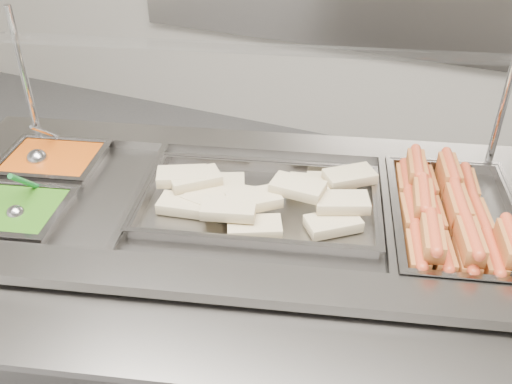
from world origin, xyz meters
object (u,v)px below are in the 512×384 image
at_px(sneeze_guard, 249,52).
at_px(pan_hotdogs, 454,225).
at_px(serving_spoon, 18,208).
at_px(ladle, 38,158).
at_px(pan_wraps, 259,206).
at_px(steam_counter, 241,306).

bearing_deg(sneeze_guard, pan_hotdogs, -3.77).
relative_size(pan_hotdogs, serving_spoon, 3.69).
bearing_deg(ladle, sneeze_guard, 22.82).
height_order(sneeze_guard, pan_hotdogs, sneeze_guard).
bearing_deg(ladle, serving_spoon, -60.48).
distance_m(ladle, serving_spoon, 0.27).
relative_size(pan_hotdogs, pan_wraps, 0.81).
bearing_deg(sneeze_guard, serving_spoon, -133.57).
height_order(steam_counter, serving_spoon, serving_spoon).
height_order(pan_hotdogs, serving_spoon, serving_spoon).
bearing_deg(serving_spoon, steam_counter, 29.20).
height_order(steam_counter, sneeze_guard, sneeze_guard).
bearing_deg(serving_spoon, pan_wraps, 28.02).
distance_m(pan_wraps, ladle, 0.71).
relative_size(steam_counter, pan_wraps, 2.67).
distance_m(sneeze_guard, serving_spoon, 0.75).
bearing_deg(pan_hotdogs, sneeze_guard, 176.23).
relative_size(sneeze_guard, ladle, 8.97).
relative_size(steam_counter, ladle, 10.93).
distance_m(pan_hotdogs, ladle, 1.24).
height_order(steam_counter, pan_wraps, pan_wraps).
xyz_separation_m(sneeze_guard, serving_spoon, (-0.47, -0.49, -0.33)).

